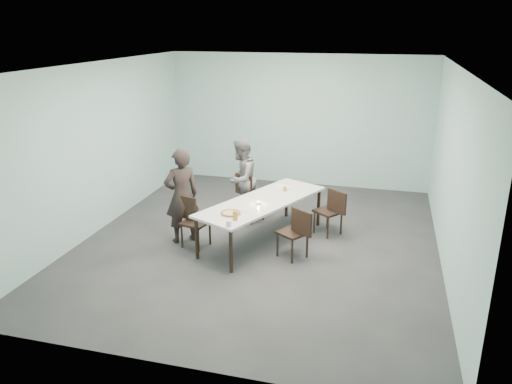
% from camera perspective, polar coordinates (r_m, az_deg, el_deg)
% --- Properties ---
extents(ground, '(7.00, 7.00, 0.00)m').
position_cam_1_polar(ground, '(8.79, 0.47, -5.62)').
color(ground, '#333335').
rests_on(ground, ground).
extents(room_shell, '(6.02, 7.02, 3.01)m').
position_cam_1_polar(room_shell, '(8.17, 0.50, 7.43)').
color(room_shell, '#A7D2D0').
rests_on(room_shell, ground).
extents(table, '(1.90, 2.74, 0.75)m').
position_cam_1_polar(table, '(8.55, 0.74, -1.32)').
color(table, white).
rests_on(table, ground).
extents(chair_near_left, '(0.65, 0.51, 0.87)m').
position_cam_1_polar(chair_near_left, '(8.52, -7.39, -2.95)').
color(chair_near_left, black).
rests_on(chair_near_left, ground).
extents(chair_far_left, '(0.65, 0.57, 0.87)m').
position_cam_1_polar(chair_far_left, '(9.59, -0.94, -0.27)').
color(chair_far_left, black).
rests_on(chair_far_left, ground).
extents(chair_near_right, '(0.63, 0.58, 0.87)m').
position_cam_1_polar(chair_near_right, '(8.00, 4.62, -4.33)').
color(chair_near_right, black).
rests_on(chair_near_right, ground).
extents(chair_far_right, '(0.63, 0.59, 0.87)m').
position_cam_1_polar(chair_far_right, '(8.95, 8.65, -1.91)').
color(chair_far_right, black).
rests_on(chair_far_right, ground).
extents(diner_near, '(0.71, 0.70, 1.66)m').
position_cam_1_polar(diner_near, '(8.61, -8.49, -0.43)').
color(diner_near, black).
rests_on(diner_near, ground).
extents(diner_far, '(0.71, 0.85, 1.57)m').
position_cam_1_polar(diner_far, '(9.60, -1.71, 1.52)').
color(diner_far, slate).
rests_on(diner_far, ground).
extents(pizza, '(0.34, 0.34, 0.04)m').
position_cam_1_polar(pizza, '(7.92, -2.91, -2.44)').
color(pizza, white).
rests_on(pizza, table).
extents(side_plate, '(0.18, 0.18, 0.01)m').
position_cam_1_polar(side_plate, '(8.11, -1.29, -1.99)').
color(side_plate, white).
rests_on(side_plate, table).
extents(beer_glass, '(0.08, 0.08, 0.15)m').
position_cam_1_polar(beer_glass, '(7.66, -2.39, -2.72)').
color(beer_glass, '#BE7729').
rests_on(beer_glass, table).
extents(water_tumbler, '(0.08, 0.08, 0.09)m').
position_cam_1_polar(water_tumbler, '(7.45, -3.13, -3.62)').
color(water_tumbler, silver).
rests_on(water_tumbler, table).
extents(tealight, '(0.06, 0.06, 0.05)m').
position_cam_1_polar(tealight, '(8.35, 0.27, -1.27)').
color(tealight, silver).
rests_on(tealight, table).
extents(amber_tumbler, '(0.07, 0.07, 0.08)m').
position_cam_1_polar(amber_tumbler, '(9.01, 3.32, 0.36)').
color(amber_tumbler, '#BE7729').
rests_on(amber_tumbler, table).
extents(menu, '(0.36, 0.32, 0.01)m').
position_cam_1_polar(menu, '(9.26, 3.09, 0.63)').
color(menu, silver).
rests_on(menu, table).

